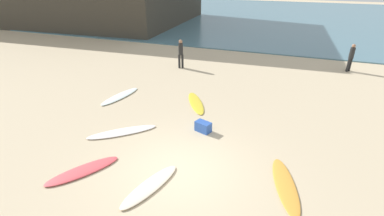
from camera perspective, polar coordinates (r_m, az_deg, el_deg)
ground_plane at (r=8.91m, az=-2.88°, el=-12.40°), size 120.00×120.00×0.00m
ocean_water at (r=41.44m, az=17.06°, el=17.33°), size 120.00×40.00×0.08m
surfboard_0 at (r=13.02m, az=0.78°, el=1.04°), size 1.71×2.39×0.07m
surfboard_1 at (r=8.74m, az=18.25°, el=-14.57°), size 1.22×2.56×0.06m
surfboard_2 at (r=8.38m, az=-8.42°, el=-15.24°), size 1.10×2.27×0.09m
surfboard_3 at (r=14.15m, az=-14.29°, el=2.32°), size 0.98×2.51×0.08m
surfboard_4 at (r=11.03m, az=-13.88°, el=-4.70°), size 2.31×2.13×0.08m
surfboard_5 at (r=9.43m, az=-21.08°, el=-11.68°), size 1.68×2.21×0.08m
beachgoer_near at (r=17.71m, az=-2.28°, el=11.13°), size 0.39×0.39×1.77m
beachgoer_mid at (r=19.53m, az=29.38°, el=9.03°), size 0.39×0.39×1.65m
beach_cooler at (r=10.75m, az=2.26°, el=-3.78°), size 0.67×0.52×0.39m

